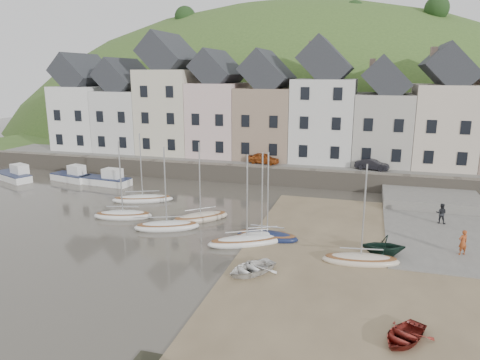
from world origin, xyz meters
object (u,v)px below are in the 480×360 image
(sailboat_0, at_px, (143,199))
(rowboat_green, at_px, (383,245))
(car_left, at_px, (264,158))
(person_red, at_px, (463,242))
(rowboat_white, at_px, (251,268))
(rowboat_red, at_px, (404,335))
(person_dark, at_px, (441,213))
(car_right, at_px, (372,165))

(sailboat_0, relative_size, rowboat_green, 2.38)
(rowboat_green, bearing_deg, car_left, -154.82)
(person_red, bearing_deg, rowboat_white, -0.29)
(rowboat_red, relative_size, person_red, 1.67)
(rowboat_green, bearing_deg, person_dark, 142.61)
(person_dark, distance_m, car_right, 12.31)
(rowboat_red, bearing_deg, sailboat_0, 172.52)
(person_dark, bearing_deg, person_red, 105.99)
(rowboat_white, distance_m, person_red, 13.46)
(person_red, relative_size, person_dark, 1.03)
(rowboat_white, distance_m, car_right, 24.27)
(rowboat_green, height_order, car_right, car_right)
(sailboat_0, xyz_separation_m, rowboat_white, (12.99, -11.47, 0.12))
(car_left, bearing_deg, person_red, -124.73)
(sailboat_0, xyz_separation_m, person_red, (24.97, -5.33, 0.66))
(person_red, xyz_separation_m, car_right, (-5.49, 17.18, 1.22))
(person_dark, bearing_deg, car_left, -22.38)
(car_left, bearing_deg, car_right, -79.00)
(rowboat_white, height_order, person_red, person_red)
(person_red, height_order, person_dark, person_red)
(person_red, xyz_separation_m, person_dark, (-0.42, 6.03, -0.03))
(sailboat_0, distance_m, rowboat_red, 26.30)
(rowboat_green, distance_m, car_right, 18.74)
(sailboat_0, distance_m, rowboat_green, 21.35)
(person_red, bearing_deg, rowboat_green, -9.93)
(rowboat_white, height_order, rowboat_red, rowboat_white)
(sailboat_0, xyz_separation_m, car_left, (8.22, 11.85, 1.92))
(rowboat_white, distance_m, car_left, 23.87)
(person_dark, bearing_deg, rowboat_white, 58.46)
(person_red, distance_m, person_dark, 6.04)
(rowboat_green, bearing_deg, car_right, 174.75)
(sailboat_0, distance_m, rowboat_white, 17.33)
(person_red, xyz_separation_m, car_left, (-16.75, 17.18, 1.26))
(car_right, bearing_deg, rowboat_green, -164.47)
(rowboat_red, distance_m, car_left, 30.64)
(sailboat_0, bearing_deg, rowboat_red, -37.42)
(sailboat_0, height_order, person_dark, sailboat_0)
(rowboat_white, relative_size, person_dark, 1.97)
(rowboat_white, bearing_deg, person_dark, 83.00)
(rowboat_red, xyz_separation_m, car_left, (-12.67, 27.83, 1.84))
(rowboat_white, height_order, rowboat_green, rowboat_green)
(person_red, distance_m, car_left, 24.03)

